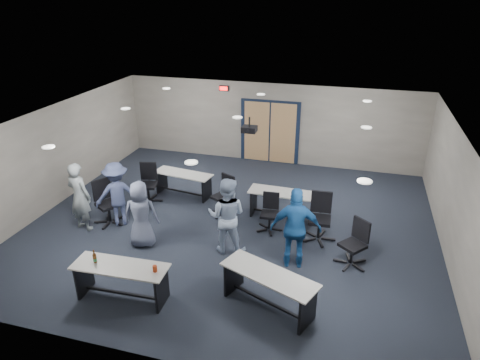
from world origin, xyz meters
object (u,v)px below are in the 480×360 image
(person_lightblue, at_px, (227,216))
(person_navy, at_px, (296,228))
(chair_back_c, at_px, (270,213))
(table_front_right, at_px, (269,285))
(table_back_left, at_px, (183,180))
(chair_loose_left, at_px, (108,203))
(chair_back_b, at_px, (222,196))
(table_back_right, at_px, (283,200))
(table_front_left, at_px, (121,276))
(person_plaid, at_px, (141,214))
(chair_back_a, at_px, (147,184))
(chair_loose_right, at_px, (353,244))
(chair_back_d, at_px, (320,218))
(person_gray, at_px, (80,197))
(person_back, at_px, (117,194))

(person_lightblue, height_order, person_navy, person_navy)
(chair_back_c, distance_m, person_lightblue, 1.41)
(table_front_right, bearing_deg, table_back_left, 152.06)
(chair_back_c, bearing_deg, table_front_right, -81.14)
(chair_loose_left, bearing_deg, chair_back_b, -32.59)
(table_front_right, distance_m, table_back_right, 3.53)
(table_back_left, bearing_deg, table_front_left, -74.27)
(person_plaid, bearing_deg, chair_back_a, -82.43)
(table_back_right, relative_size, chair_loose_right, 1.70)
(chair_loose_left, bearing_deg, person_lightblue, -64.84)
(table_back_left, bearing_deg, chair_back_c, -16.33)
(chair_back_d, height_order, person_navy, person_navy)
(table_back_right, height_order, person_gray, person_gray)
(table_front_right, distance_m, chair_back_d, 2.72)
(chair_back_c, distance_m, chair_loose_right, 2.22)
(chair_back_b, height_order, chair_loose_left, chair_loose_left)
(table_front_right, distance_m, person_gray, 5.32)
(table_front_left, bearing_deg, table_back_left, 95.31)
(chair_loose_left, distance_m, chair_loose_right, 6.02)
(table_back_left, xyz_separation_m, chair_back_d, (4.02, -1.38, 0.12))
(chair_loose_left, distance_m, person_gray, 0.70)
(table_back_right, relative_size, person_navy, 0.98)
(table_back_right, distance_m, person_back, 4.20)
(table_front_left, height_order, table_front_right, table_front_left)
(chair_back_b, height_order, person_back, person_back)
(chair_back_d, bearing_deg, person_gray, -172.00)
(chair_loose_right, bearing_deg, chair_back_c, -165.64)
(person_lightblue, bearing_deg, table_back_right, -120.31)
(table_front_left, height_order, person_navy, person_navy)
(person_plaid, height_order, person_lightblue, person_lightblue)
(chair_back_b, bearing_deg, chair_back_c, 7.65)
(chair_loose_right, bearing_deg, chair_back_b, -163.77)
(table_front_right, distance_m, chair_back_a, 5.34)
(chair_loose_left, height_order, chair_loose_right, chair_loose_left)
(chair_back_c, height_order, person_navy, person_navy)
(chair_back_a, relative_size, chair_loose_right, 1.05)
(person_navy, bearing_deg, person_back, -15.95)
(chair_back_b, xyz_separation_m, person_back, (-2.35, -1.20, 0.30))
(chair_loose_left, height_order, person_navy, person_navy)
(chair_back_c, relative_size, person_lightblue, 0.53)
(person_gray, bearing_deg, person_navy, -170.91)
(chair_back_c, height_order, person_plaid, person_plaid)
(table_back_right, distance_m, chair_back_b, 1.59)
(chair_back_d, relative_size, chair_loose_left, 1.02)
(person_navy, bearing_deg, chair_loose_left, -14.90)
(table_back_left, relative_size, person_lightblue, 0.97)
(person_plaid, height_order, person_back, person_back)
(table_front_right, relative_size, chair_back_a, 1.77)
(chair_back_c, relative_size, chair_loose_left, 0.83)
(person_back, bearing_deg, chair_back_d, 152.06)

